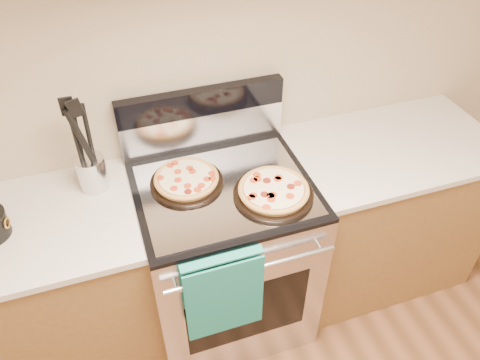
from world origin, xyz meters
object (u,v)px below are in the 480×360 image
object	(u,v)px
utensil_crock	(92,173)
pepperoni_pizza_front	(274,191)
range_body	(225,257)
pepperoni_pizza_back	(187,180)

from	to	relation	value
utensil_crock	pepperoni_pizza_front	bearing A→B (deg)	-24.12
range_body	utensil_crock	world-z (taller)	utensil_crock
pepperoni_pizza_front	utensil_crock	size ratio (longest dim) A/B	2.15
pepperoni_pizza_back	utensil_crock	distance (m)	0.40
range_body	pepperoni_pizza_front	xyz separation A→B (m)	(0.18, -0.13, 0.50)
range_body	utensil_crock	xyz separation A→B (m)	(-0.52, 0.18, 0.54)
range_body	pepperoni_pizza_front	bearing A→B (deg)	-35.84
pepperoni_pizza_front	pepperoni_pizza_back	bearing A→B (deg)	149.95
range_body	utensil_crock	size ratio (longest dim) A/B	5.86
utensil_crock	pepperoni_pizza_back	bearing A→B (deg)	-18.47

